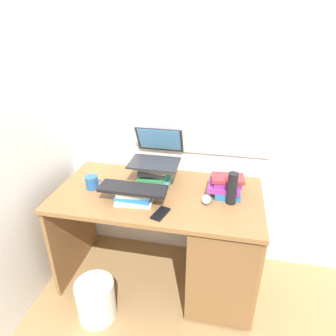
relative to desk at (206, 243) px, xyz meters
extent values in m
plane|color=#9E7A4C|center=(-0.34, 0.03, -0.42)|extent=(6.00, 6.00, 0.00)
cube|color=white|center=(-0.34, 0.42, 0.88)|extent=(6.00, 0.05, 2.60)
cube|color=silver|center=(-0.07, 0.39, 0.90)|extent=(0.90, 0.01, 0.80)
cube|color=silver|center=(-1.18, 0.03, 0.88)|extent=(0.05, 6.00, 2.60)
cube|color=olive|center=(-0.34, 0.03, 0.33)|extent=(1.36, 0.70, 0.03)
cube|color=olive|center=(-1.01, 0.03, -0.05)|extent=(0.02, 0.65, 0.73)
cube|color=olive|center=(0.32, 0.03, -0.05)|extent=(0.02, 0.65, 0.73)
cube|color=brown|center=(0.11, -0.01, -0.05)|extent=(0.41, 0.60, 0.69)
cube|color=teal|center=(-0.39, 0.17, 0.36)|extent=(0.21, 0.16, 0.03)
cube|color=#338C4C|center=(-0.41, 0.15, 0.39)|extent=(0.18, 0.19, 0.03)
cube|color=beige|center=(-0.41, 0.17, 0.42)|extent=(0.18, 0.14, 0.02)
cube|color=black|center=(-0.41, 0.15, 0.44)|extent=(0.19, 0.17, 0.02)
cube|color=gray|center=(-0.40, 0.15, 0.47)|extent=(0.20, 0.17, 0.04)
cube|color=white|center=(-0.46, -0.09, 0.36)|extent=(0.24, 0.19, 0.02)
cube|color=#2672B2|center=(-0.46, -0.10, 0.38)|extent=(0.23, 0.14, 0.03)
cube|color=beige|center=(-0.46, -0.09, 0.41)|extent=(0.22, 0.14, 0.03)
cube|color=#2672B2|center=(0.10, 0.11, 0.37)|extent=(0.17, 0.20, 0.04)
cube|color=#8C338C|center=(0.08, 0.11, 0.40)|extent=(0.21, 0.20, 0.03)
cube|color=#8C338C|center=(0.10, 0.12, 0.44)|extent=(0.19, 0.17, 0.04)
cube|color=#B22D33|center=(0.10, 0.10, 0.47)|extent=(0.21, 0.15, 0.02)
cube|color=#2D2D33|center=(-0.40, 0.16, 0.50)|extent=(0.33, 0.23, 0.01)
cube|color=#2D2D33|center=(-0.40, 0.32, 0.60)|extent=(0.33, 0.11, 0.20)
cube|color=#59A5E5|center=(-0.40, 0.32, 0.61)|extent=(0.30, 0.09, 0.18)
cube|color=black|center=(-0.47, -0.10, 0.44)|extent=(0.42, 0.14, 0.02)
ellipsoid|color=#A5A8AD|center=(-0.02, -0.01, 0.36)|extent=(0.06, 0.10, 0.04)
cylinder|color=#265999|center=(-0.79, 0.00, 0.39)|extent=(0.09, 0.09, 0.09)
torus|color=#265999|center=(-0.74, 0.00, 0.39)|extent=(0.05, 0.01, 0.05)
cylinder|color=black|center=(0.13, 0.00, 0.45)|extent=(0.06, 0.06, 0.21)
cube|color=black|center=(-0.27, -0.20, 0.35)|extent=(0.10, 0.15, 0.01)
cylinder|color=silver|center=(-0.67, -0.38, -0.27)|extent=(0.25, 0.25, 0.28)
camera|label=1|loc=(0.06, -1.60, 1.37)|focal=31.73mm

